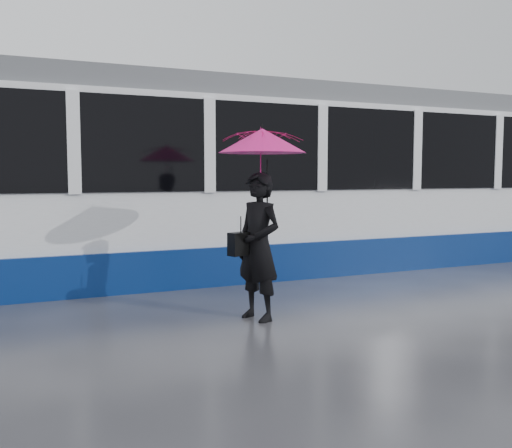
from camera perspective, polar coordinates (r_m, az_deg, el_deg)
name	(u,v)px	position (r m, az deg, el deg)	size (l,w,h in m)	color
ground	(277,300)	(8.07, 2.09, -7.61)	(90.00, 90.00, 0.00)	#2C2C31
rails	(215,272)	(10.32, -4.08, -4.80)	(34.00, 1.51, 0.02)	#3F3D38
tram	(98,182)	(9.67, -15.56, 4.08)	(26.00, 2.56, 3.35)	white
woman	(258,247)	(6.86, 0.24, -2.27)	(0.65, 0.43, 1.78)	black
umbrella	(262,158)	(6.83, 0.62, 6.63)	(1.35, 1.35, 1.20)	#FF1596
handbag	(241,244)	(6.78, -1.53, -1.98)	(0.35, 0.24, 0.46)	black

